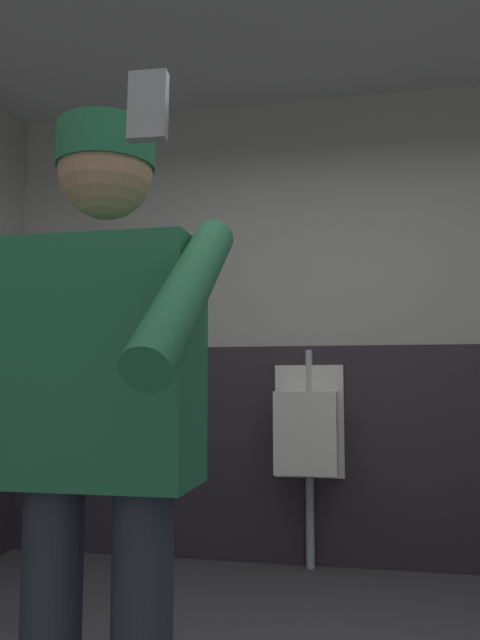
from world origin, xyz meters
The scene contains 5 objects.
wall_back centered at (0.00, 1.99, 1.40)m, with size 4.71×0.12×2.80m, color #B2B2AD.
wainscot_band_back centered at (0.00, 1.91, 0.63)m, with size 4.11×0.03×1.26m, color #2D2833.
urinal_solo centered at (-0.15, 1.77, 0.78)m, with size 0.40×0.34×1.24m.
person centered at (-0.43, -0.45, 0.99)m, with size 0.67×0.60×1.67m.
cell_phone centered at (-0.13, -0.95, 1.47)m, with size 0.06×0.02×0.11m, color #A5A8B2.
Camera 1 is at (0.19, -1.83, 1.05)m, focal length 35.25 mm.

